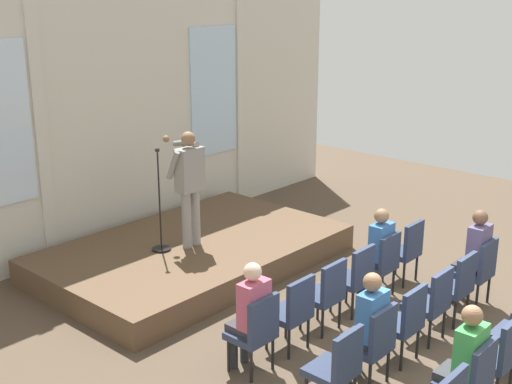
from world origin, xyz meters
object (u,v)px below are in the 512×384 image
Objects in this scene: chair_r0_c3 at (355,275)px; chair_r0_c5 at (406,248)px; chair_r1_c2 at (404,319)px; chair_r0_c4 at (382,261)px; chair_r1_c0 at (338,365)px; chair_r0_c2 at (326,291)px; audience_r1_c1 at (367,322)px; chair_r2_c2 at (498,353)px; audience_r2_c1 at (464,359)px; audience_r1_c5 at (474,252)px; speaker at (189,180)px; audience_r0_c4 at (377,247)px; chair_r1_c3 at (432,300)px; chair_r1_c4 at (456,283)px; mic_stand at (161,229)px; chair_r1_c1 at (373,341)px; chair_r0_c0 at (256,329)px; chair_r2_c1 at (471,379)px; chair_r0_c1 at (293,309)px; chair_r1_c5 at (479,268)px; audience_r0_c0 at (250,311)px.

chair_r0_c5 is (1.29, 0.00, 0.00)m from chair_r0_c3.
chair_r0_c5 and chair_r1_c2 have the same top height.
chair_r1_c0 is at bearing -157.09° from chair_r0_c4.
chair_r1_c2 is (0.00, -1.09, 0.00)m from chair_r0_c2.
chair_r2_c2 is (0.65, -1.17, -0.19)m from audience_r1_c1.
chair_r0_c3 is 0.73× the size of audience_r2_c1.
audience_r1_c5 is at bearing -57.44° from chair_r0_c4.
speaker is at bearing 99.57° from chair_r0_c3.
speaker reaches higher than chair_r1_c2.
chair_r2_c2 is at bearing -106.48° from chair_r0_c3.
audience_r0_c4 is at bearing 7.40° from chair_r0_c3.
chair_r1_c3 and chair_r1_c4 have the same top height.
mic_stand reaches higher than audience_r1_c5.
chair_r0_c2 is (-0.20, -2.65, -0.87)m from speaker.
audience_r1_c1 is 1.38× the size of chair_r1_c4.
audience_r1_c1 is at bearing 90.00° from chair_r1_c1.
chair_r2_c2 is at bearing -40.20° from chair_r1_c0.
chair_r2_c2 is (1.29, -2.18, 0.00)m from chair_r0_c0.
chair_r1_c1 is at bearing -59.39° from chair_r0_c0.
audience_r1_c1 is 1.38× the size of chair_r1_c3.
audience_r1_c5 reaches higher than chair_r2_c1.
chair_r0_c1 and chair_r1_c4 have the same top height.
audience_r1_c5 reaches higher than chair_r0_c0.
speaker reaches higher than chair_r0_c0.
audience_r1_c1 is at bearing -96.29° from mic_stand.
chair_r0_c0 is 1.21m from audience_r1_c1.
chair_r0_c4 and chair_r2_c2 have the same top height.
chair_r0_c0 and chair_r1_c4 have the same top height.
chair_r0_c3 is 1.09m from chair_r1_c3.
mic_stand is 1.65× the size of chair_r0_c1.
mic_stand is at bearing 102.44° from chair_r1_c3.
mic_stand is 1.20× the size of audience_r1_c1.
chair_r1_c0 and chair_r2_c1 have the same top height.
chair_r0_c0 and chair_r1_c3 have the same top height.
chair_r0_c2 is 1.00× the size of chair_r0_c3.
audience_r0_c4 reaches higher than chair_r0_c4.
chair_r1_c2 is 1.27m from chair_r2_c1.
chair_r0_c3 is at bearing 139.80° from chair_r1_c5.
chair_r0_c2 and chair_r1_c3 have the same top height.
audience_r1_c1 reaches higher than chair_r2_c2.
chair_r0_c2 is at bearing 139.80° from chair_r1_c4.
audience_r2_c1 is (-2.58, -1.01, 0.18)m from chair_r1_c5.
chair_r1_c1 is at bearing -157.09° from chair_r0_c5.
chair_r0_c5 is 2.80m from chair_r1_c1.
chair_r0_c5 is 1.00× the size of chair_r1_c1.
chair_r2_c2 is at bearing -131.59° from chair_r0_c5.
audience_r0_c0 is at bearing -120.09° from speaker.
mic_stand is 1.65× the size of chair_r1_c4.
chair_r1_c5 is (3.23, 0.00, 0.00)m from chair_r1_c0.
chair_r1_c3 and chair_r2_c1 have the same top height.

